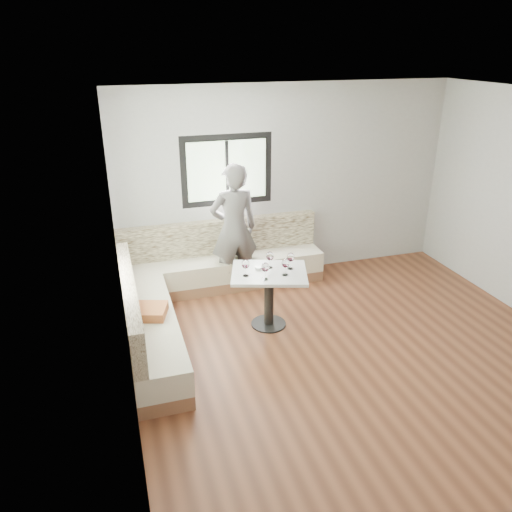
{
  "coord_description": "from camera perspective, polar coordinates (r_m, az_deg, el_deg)",
  "views": [
    {
      "loc": [
        -2.53,
        -4.16,
        3.3
      ],
      "look_at": [
        -0.9,
        1.11,
        0.92
      ],
      "focal_mm": 35.0,
      "sensor_mm": 36.0,
      "label": 1
    }
  ],
  "objects": [
    {
      "name": "room",
      "position": [
        5.25,
        12.01,
        1.72
      ],
      "size": [
        5.01,
        5.01,
        2.81
      ],
      "color": "brown",
      "rests_on": "ground"
    },
    {
      "name": "banquette",
      "position": [
        6.58,
        -7.08,
        -3.69
      ],
      "size": [
        2.9,
        2.8,
        0.95
      ],
      "color": "brown",
      "rests_on": "ground"
    },
    {
      "name": "table",
      "position": [
        6.11,
        1.5,
        -3.36
      ],
      "size": [
        1.07,
        0.94,
        0.74
      ],
      "rotation": [
        0.0,
        0.0,
        -0.31
      ],
      "color": "black",
      "rests_on": "ground"
    },
    {
      "name": "person",
      "position": [
        6.89,
        -2.54,
        3.12
      ],
      "size": [
        0.69,
        0.48,
        1.84
      ],
      "primitive_type": "imported",
      "rotation": [
        0.0,
        0.0,
        3.19
      ],
      "color": "#585352",
      "rests_on": "ground"
    },
    {
      "name": "olive_ramekin",
      "position": [
        6.08,
        0.29,
        -1.37
      ],
      "size": [
        0.09,
        0.09,
        0.03
      ],
      "color": "white",
      "rests_on": "table"
    },
    {
      "name": "wine_glass_a",
      "position": [
        5.86,
        -1.2,
        -0.98
      ],
      "size": [
        0.09,
        0.09,
        0.21
      ],
      "color": "white",
      "rests_on": "table"
    },
    {
      "name": "wine_glass_b",
      "position": [
        5.77,
        1.08,
        -1.36
      ],
      "size": [
        0.09,
        0.09,
        0.21
      ],
      "color": "white",
      "rests_on": "table"
    },
    {
      "name": "wine_glass_c",
      "position": [
        5.89,
        3.4,
        -0.88
      ],
      "size": [
        0.09,
        0.09,
        0.21
      ],
      "color": "white",
      "rests_on": "table"
    },
    {
      "name": "wine_glass_d",
      "position": [
        6.07,
        1.6,
        -0.07
      ],
      "size": [
        0.09,
        0.09,
        0.21
      ],
      "color": "white",
      "rests_on": "table"
    },
    {
      "name": "wine_glass_e",
      "position": [
        6.06,
        3.99,
        -0.19
      ],
      "size": [
        0.09,
        0.09,
        0.21
      ],
      "color": "white",
      "rests_on": "table"
    }
  ]
}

